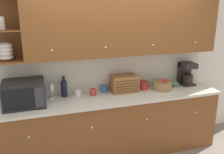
{
  "coord_description": "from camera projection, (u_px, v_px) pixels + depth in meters",
  "views": [
    {
      "loc": [
        -1.05,
        -3.52,
        2.25
      ],
      "look_at": [
        0.0,
        -0.21,
        1.2
      ],
      "focal_mm": 40.0,
      "sensor_mm": 36.0,
      "label": 1
    }
  ],
  "objects": [
    {
      "name": "microwave",
      "position": [
        24.0,
        94.0,
        3.24
      ],
      "size": [
        0.52,
        0.42,
        0.33
      ],
      "color": "black",
      "rests_on": "counter_unit"
    },
    {
      "name": "backsplash_panel",
      "position": [
        108.0,
        72.0,
        3.8
      ],
      "size": [
        3.2,
        0.01,
        0.58
      ],
      "color": "beige",
      "rests_on": "counter_unit"
    },
    {
      "name": "mug_blue_second",
      "position": [
        93.0,
        92.0,
        3.64
      ],
      "size": [
        0.1,
        0.08,
        0.1
      ],
      "color": "#B73D38",
      "rests_on": "counter_unit"
    },
    {
      "name": "storage_canister",
      "position": [
        144.0,
        85.0,
        3.89
      ],
      "size": [
        0.14,
        0.14,
        0.13
      ],
      "color": "#B22D28",
      "rests_on": "counter_unit"
    },
    {
      "name": "wine_glass",
      "position": [
        52.0,
        88.0,
        3.47
      ],
      "size": [
        0.07,
        0.07,
        0.23
      ],
      "color": "silver",
      "rests_on": "counter_unit"
    },
    {
      "name": "counter_unit",
      "position": [
        114.0,
        125.0,
        3.76
      ],
      "size": [
        3.22,
        0.63,
        0.94
      ],
      "color": "brown",
      "rests_on": "ground_plane"
    },
    {
      "name": "mug_patterned_third",
      "position": [
        104.0,
        89.0,
        3.77
      ],
      "size": [
        0.1,
        0.09,
        0.1
      ],
      "color": "#38669E",
      "rests_on": "counter_unit"
    },
    {
      "name": "mug",
      "position": [
        78.0,
        93.0,
        3.62
      ],
      "size": [
        0.11,
        0.1,
        0.09
      ],
      "color": "silver",
      "rests_on": "counter_unit"
    },
    {
      "name": "coffee_maker",
      "position": [
        187.0,
        74.0,
        4.08
      ],
      "size": [
        0.23,
        0.22,
        0.37
      ],
      "color": "black",
      "rests_on": "counter_unit"
    },
    {
      "name": "wall_back",
      "position": [
        107.0,
        67.0,
        3.82
      ],
      "size": [
        5.6,
        0.06,
        2.6
      ],
      "color": "silver",
      "rests_on": "ground_plane"
    },
    {
      "name": "ground_plane",
      "position": [
        108.0,
        142.0,
        4.16
      ],
      "size": [
        24.0,
        24.0,
        0.0
      ],
      "primitive_type": "plane",
      "color": "slate"
    },
    {
      "name": "bread_box",
      "position": [
        124.0,
        84.0,
        3.76
      ],
      "size": [
        0.4,
        0.25,
        0.25
      ],
      "color": "#996033",
      "rests_on": "counter_unit"
    },
    {
      "name": "fruit_basket",
      "position": [
        162.0,
        85.0,
        3.87
      ],
      "size": [
        0.3,
        0.3,
        0.18
      ],
      "color": "#937047",
      "rests_on": "counter_unit"
    },
    {
      "name": "upper_cabinets",
      "position": [
        122.0,
        26.0,
        3.49
      ],
      "size": [
        3.2,
        0.38,
        0.83
      ],
      "color": "brown",
      "rests_on": "backsplash_panel"
    },
    {
      "name": "bowl_stack_on_counter",
      "position": [
        175.0,
        84.0,
        4.05
      ],
      "size": [
        0.14,
        0.14,
        0.07
      ],
      "color": "slate",
      "rests_on": "counter_unit"
    },
    {
      "name": "wine_bottle",
      "position": [
        64.0,
        87.0,
        3.56
      ],
      "size": [
        0.09,
        0.09,
        0.3
      ],
      "color": "black",
      "rests_on": "counter_unit"
    }
  ]
}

